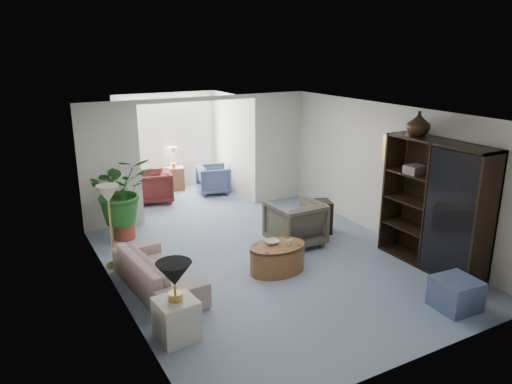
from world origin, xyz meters
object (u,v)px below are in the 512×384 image
coffee_bowl (272,242)px  coffee_cup (289,243)px  coffee_table (277,258)px  wingback_chair (295,223)px  sunroom_chair_blue (214,179)px  side_table_dark (317,217)px  framed_picture (396,151)px  end_table (177,319)px  plant_pot (124,230)px  sunroom_table (174,178)px  floor_lamp (108,194)px  sunroom_chair_maroon (154,187)px  ottoman (456,294)px  cabinet_urn (419,124)px  entertainment_cabinet (435,206)px  sofa (158,271)px  table_lamp (174,274)px

coffee_bowl → coffee_cup: 0.28m
coffee_table → wingback_chair: size_ratio=1.05×
coffee_cup → sunroom_chair_blue: size_ratio=0.14×
wingback_chair → side_table_dark: size_ratio=1.44×
framed_picture → sunroom_chair_blue: (-1.65, 4.32, -1.36)m
end_table → plant_pot: size_ratio=1.31×
sunroom_chair_blue → sunroom_table: (-0.75, 0.75, -0.05)m
coffee_table → coffee_cup: size_ratio=9.11×
floor_lamp → coffee_bowl: floor_lamp is taller
sunroom_chair_maroon → sunroom_table: 1.06m
floor_lamp → plant_pot: 1.64m
ottoman → sunroom_table: (-1.42, 7.40, 0.07)m
wingback_chair → sunroom_chair_blue: wingback_chair is taller
floor_lamp → cabinet_urn: 5.09m
side_table_dark → entertainment_cabinet: entertainment_cabinet is taller
sofa → entertainment_cabinet: entertainment_cabinet is taller
side_table_dark → sunroom_table: 4.37m
side_table_dark → end_table: bearing=-150.0°
sunroom_chair_maroon → end_table: bearing=-3.0°
sunroom_chair_blue → sofa: bearing=158.1°
sunroom_chair_blue → plant_pot: bearing=136.9°
coffee_bowl → sunroom_chair_blue: bearing=78.0°
sofa → sunroom_chair_maroon: sunroom_chair_maroon is taller
sofa → plant_pot: size_ratio=4.83×
sofa → coffee_bowl: sofa is taller
framed_picture → floor_lamp: bearing=164.8°
coffee_bowl → coffee_cup: bearing=-45.0°
sunroom_chair_maroon → sunroom_table: bearing=146.8°
side_table_dark → coffee_bowl: bearing=-148.3°
wingback_chair → sunroom_table: wingback_chair is taller
wingback_chair → entertainment_cabinet: size_ratio=0.43×
coffee_table → ottoman: (1.55, -2.18, -0.01)m
framed_picture → floor_lamp: 5.00m
end_table → ottoman: end_table is taller
plant_pot → end_table: bearing=-94.2°
end_table → coffee_cup: (2.22, 0.90, 0.24)m
coffee_cup → plant_pot: 3.33m
entertainment_cabinet → sunroom_chair_maroon: size_ratio=2.60×
coffee_cup → framed_picture: bearing=5.8°
floor_lamp → coffee_cup: size_ratio=3.45×
framed_picture → plant_pot: (-4.34, 2.43, -1.54)m
table_lamp → sunroom_chair_blue: bearing=61.7°
coffee_table → plant_pot: coffee_table is taller
ottoman → plant_pot: (-3.35, 4.76, -0.06)m
coffee_cup → sunroom_table: bearing=90.2°
wingback_chair → sunroom_chair_maroon: 3.96m
coffee_bowl → floor_lamp: bearing=148.7°
table_lamp → coffee_cup: size_ratio=4.22×
side_table_dark → floor_lamp: bearing=174.6°
ottoman → coffee_cup: bearing=123.9°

